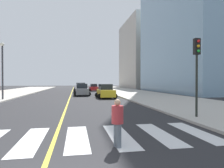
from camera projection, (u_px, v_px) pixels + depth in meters
sidewalk_kerb_east at (164, 99)px, 26.06m from camera, size 10.00×120.00×0.15m
crosswalk_paint at (55, 139)px, 8.14m from camera, size 13.50×4.00×0.01m
lane_divider_paint at (72, 92)px, 43.56m from camera, size 0.16×80.00×0.01m
parking_garage_concrete at (150, 55)px, 73.79m from camera, size 18.00×24.00×24.15m
car_red_nearest at (94, 88)px, 48.31m from camera, size 2.57×4.00×1.75m
car_silver_second at (81, 88)px, 41.65m from camera, size 3.02×4.71×2.07m
car_blue_third at (80, 87)px, 52.99m from camera, size 2.82×4.41×1.94m
car_yellow_fourth at (106, 92)px, 28.01m from camera, size 2.82×4.45×1.97m
car_gray_fifth at (82, 90)px, 32.81m from camera, size 2.79×4.43×1.97m
traffic_light_near_corner at (197, 62)px, 12.34m from camera, size 0.36×0.41×4.85m
pedestrian_crossing at (117, 121)px, 7.11m from camera, size 0.42×0.42×1.71m
street_lamp at (2, 66)px, 24.57m from camera, size 0.44×0.44×6.96m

